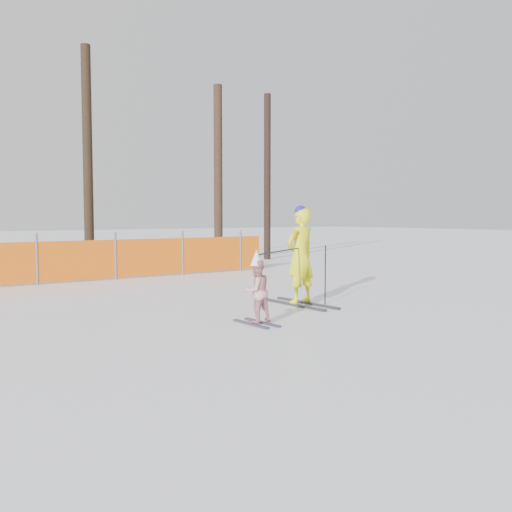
# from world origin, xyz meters

# --- Properties ---
(ground) EXTENTS (120.00, 120.00, 0.00)m
(ground) POSITION_xyz_m (0.00, 0.00, 0.00)
(ground) COLOR white
(ground) RESTS_ON ground
(adult) EXTENTS (0.69, 1.71, 1.86)m
(adult) POSITION_xyz_m (1.35, 0.93, 0.93)
(adult) COLOR black
(adult) RESTS_ON ground
(child) EXTENTS (0.47, 0.86, 1.15)m
(child) POSITION_xyz_m (-0.45, -0.12, 0.53)
(child) COLOR black
(child) RESTS_ON ground
(ski_poles) EXTENTS (2.17, 0.95, 1.11)m
(ski_poles) POSITION_xyz_m (0.96, 0.52, 0.88)
(ski_poles) COLOR black
(ski_poles) RESTS_ON ground
(tree_trunks) EXTENTS (7.41, 0.60, 6.81)m
(tree_trunks) POSITION_xyz_m (4.40, 10.19, 3.25)
(tree_trunks) COLOR #322216
(tree_trunks) RESTS_ON ground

